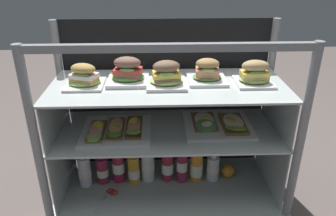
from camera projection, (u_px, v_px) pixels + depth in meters
name	position (u px, v px, depth m)	size (l,w,h in m)	color
ground_plane	(168.00, 193.00, 1.85)	(6.00, 6.00, 0.02)	#5F5450
case_base_deck	(168.00, 188.00, 1.84)	(1.18, 0.52, 0.04)	#B4C0BC
case_frame	(167.00, 102.00, 1.74)	(1.18, 0.52, 0.90)	gray
riser_lower_tier	(168.00, 160.00, 1.76)	(1.10, 0.44, 0.34)	silver
shelf_lower_glass	(168.00, 131.00, 1.68)	(1.12, 0.46, 0.01)	silver
riser_upper_tier	(168.00, 109.00, 1.63)	(1.10, 0.44, 0.24)	silver
shelf_upper_glass	(168.00, 86.00, 1.58)	(1.12, 0.46, 0.01)	silver
plated_roll_sandwich_far_left	(84.00, 77.00, 1.55)	(0.18, 0.18, 0.11)	white
plated_roll_sandwich_right_of_center	(128.00, 73.00, 1.59)	(0.20, 0.20, 0.12)	white
plated_roll_sandwich_far_right	(166.00, 76.00, 1.55)	(0.18, 0.18, 0.12)	white
plated_roll_sandwich_near_right_corner	(207.00, 73.00, 1.60)	(0.19, 0.19, 0.11)	white
plated_roll_sandwich_mid_right	(254.00, 74.00, 1.57)	(0.17, 0.17, 0.12)	white
open_sandwich_tray_far_left	(116.00, 130.00, 1.65)	(0.34, 0.31, 0.06)	white
open_sandwich_tray_near_right_corner	(219.00, 124.00, 1.70)	(0.34, 0.31, 0.06)	white
juice_bottle_back_left	(85.00, 170.00, 1.80)	(0.07, 0.07, 0.23)	white
juice_bottle_near_post	(102.00, 169.00, 1.83)	(0.06, 0.06, 0.20)	#942645
juice_bottle_front_middle	(118.00, 165.00, 1.83)	(0.07, 0.07, 0.24)	#9C1F3F
juice_bottle_front_left_end	(134.00, 169.00, 1.83)	(0.06, 0.06, 0.22)	gold
juice_bottle_front_second	(148.00, 165.00, 1.84)	(0.07, 0.07, 0.22)	white
juice_bottle_back_center	(167.00, 164.00, 1.85)	(0.07, 0.07, 0.25)	#A32939
juice_bottle_front_right_end	(182.00, 164.00, 1.83)	(0.06, 0.06, 0.25)	#95264C
juice_bottle_back_right	(196.00, 165.00, 1.84)	(0.07, 0.07, 0.24)	orange
juice_bottle_front_fourth	(213.00, 167.00, 1.85)	(0.07, 0.07, 0.20)	silver
orange_fruit_beside_bottles	(228.00, 171.00, 1.89)	(0.07, 0.07, 0.07)	orange
kitchen_scissors	(109.00, 195.00, 1.75)	(0.16, 0.19, 0.01)	silver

